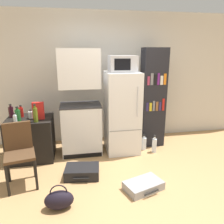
# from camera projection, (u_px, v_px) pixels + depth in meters

# --- Properties ---
(ground_plane) EXTENTS (24.00, 24.00, 0.00)m
(ground_plane) POSITION_uv_depth(u_px,v_px,m) (129.00, 189.00, 3.11)
(ground_plane) COLOR tan
(wall_back) EXTENTS (6.40, 0.10, 2.67)m
(wall_back) POSITION_uv_depth(u_px,v_px,m) (116.00, 78.00, 4.68)
(wall_back) COLOR beige
(wall_back) RESTS_ON ground_plane
(side_table) EXTENTS (0.78, 0.68, 0.76)m
(side_table) POSITION_uv_depth(u_px,v_px,m) (31.00, 138.00, 3.94)
(side_table) COLOR black
(side_table) RESTS_ON ground_plane
(kitchen_hutch) EXTENTS (0.74, 0.55, 1.94)m
(kitchen_hutch) POSITION_uv_depth(u_px,v_px,m) (81.00, 107.00, 4.02)
(kitchen_hutch) COLOR white
(kitchen_hutch) RESTS_ON ground_plane
(refrigerator) EXTENTS (0.61, 0.67, 1.53)m
(refrigerator) POSITION_uv_depth(u_px,v_px,m) (122.00, 113.00, 4.14)
(refrigerator) COLOR white
(refrigerator) RESTS_ON ground_plane
(microwave) EXTENTS (0.49, 0.37, 0.29)m
(microwave) POSITION_uv_depth(u_px,v_px,m) (123.00, 64.00, 3.89)
(microwave) COLOR #B7B7BC
(microwave) RESTS_ON refrigerator
(bookshelf) EXTENTS (0.46, 0.32, 1.96)m
(bookshelf) POSITION_uv_depth(u_px,v_px,m) (153.00, 98.00, 4.36)
(bookshelf) COLOR black
(bookshelf) RESTS_ON ground_plane
(bottle_green_tall) EXTENTS (0.09, 0.09, 0.26)m
(bottle_green_tall) POSITION_uv_depth(u_px,v_px,m) (18.00, 115.00, 3.61)
(bottle_green_tall) COLOR #1E6028
(bottle_green_tall) RESTS_ON side_table
(bottle_olive_oil) EXTENTS (0.07, 0.07, 0.30)m
(bottle_olive_oil) POSITION_uv_depth(u_px,v_px,m) (35.00, 114.00, 3.59)
(bottle_olive_oil) COLOR #566619
(bottle_olive_oil) RESTS_ON side_table
(bottle_ketchup_red) EXTENTS (0.08, 0.08, 0.21)m
(bottle_ketchup_red) POSITION_uv_depth(u_px,v_px,m) (21.00, 112.00, 3.88)
(bottle_ketchup_red) COLOR #AD1914
(bottle_ketchup_red) RESTS_ON side_table
(bottle_clear_short) EXTENTS (0.06, 0.06, 0.18)m
(bottle_clear_short) POSITION_uv_depth(u_px,v_px,m) (15.00, 119.00, 3.53)
(bottle_clear_short) COLOR silver
(bottle_clear_short) RESTS_ON side_table
(bottle_milk_white) EXTENTS (0.09, 0.09, 0.15)m
(bottle_milk_white) POSITION_uv_depth(u_px,v_px,m) (31.00, 115.00, 3.82)
(bottle_milk_white) COLOR white
(bottle_milk_white) RESTS_ON side_table
(bottle_wine_dark) EXTENTS (0.08, 0.08, 0.24)m
(bottle_wine_dark) POSITION_uv_depth(u_px,v_px,m) (11.00, 112.00, 3.85)
(bottle_wine_dark) COLOR black
(bottle_wine_dark) RESTS_ON side_table
(bowl) EXTENTS (0.14, 0.14, 0.04)m
(bowl) POSITION_uv_depth(u_px,v_px,m) (38.00, 115.00, 3.97)
(bowl) COLOR silver
(bowl) RESTS_ON side_table
(cereal_box) EXTENTS (0.19, 0.07, 0.30)m
(cereal_box) POSITION_uv_depth(u_px,v_px,m) (38.00, 111.00, 3.73)
(cereal_box) COLOR red
(cereal_box) RESTS_ON side_table
(chair) EXTENTS (0.48, 0.48, 0.92)m
(chair) POSITION_uv_depth(u_px,v_px,m) (19.00, 148.00, 3.11)
(chair) COLOR black
(chair) RESTS_ON ground_plane
(suitcase_large_flat) EXTENTS (0.57, 0.43, 0.16)m
(suitcase_large_flat) POSITION_uv_depth(u_px,v_px,m) (82.00, 172.00, 3.40)
(suitcase_large_flat) COLOR black
(suitcase_large_flat) RESTS_ON ground_plane
(suitcase_small_flat) EXTENTS (0.60, 0.48, 0.12)m
(suitcase_small_flat) POSITION_uv_depth(u_px,v_px,m) (143.00, 186.00, 3.08)
(suitcase_small_flat) COLOR #99999E
(suitcase_small_flat) RESTS_ON ground_plane
(handbag) EXTENTS (0.36, 0.20, 0.33)m
(handbag) POSITION_uv_depth(u_px,v_px,m) (59.00, 200.00, 2.69)
(handbag) COLOR black
(handbag) RESTS_ON ground_plane
(water_bottle_front) EXTENTS (0.09, 0.09, 0.35)m
(water_bottle_front) POSITION_uv_depth(u_px,v_px,m) (154.00, 145.00, 4.20)
(water_bottle_front) COLOR silver
(water_bottle_front) RESTS_ON ground_plane
(water_bottle_middle) EXTENTS (0.10, 0.10, 0.31)m
(water_bottle_middle) POSITION_uv_depth(u_px,v_px,m) (144.00, 143.00, 4.32)
(water_bottle_middle) COLOR silver
(water_bottle_middle) RESTS_ON ground_plane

